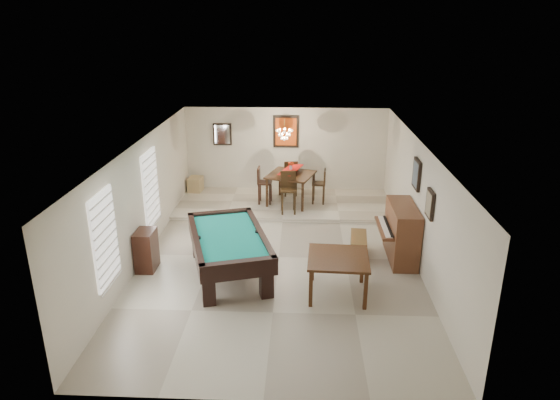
# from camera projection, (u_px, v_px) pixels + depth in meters

# --- Properties ---
(ground_plane) EXTENTS (6.00, 9.00, 0.02)m
(ground_plane) POSITION_uv_depth(u_px,v_px,m) (279.00, 257.00, 11.22)
(ground_plane) COLOR beige
(wall_back) EXTENTS (6.00, 0.04, 2.60)m
(wall_back) POSITION_uv_depth(u_px,v_px,m) (286.00, 151.00, 14.99)
(wall_back) COLOR silver
(wall_back) RESTS_ON ground_plane
(wall_front) EXTENTS (6.00, 0.04, 2.60)m
(wall_front) POSITION_uv_depth(u_px,v_px,m) (262.00, 322.00, 6.54)
(wall_front) COLOR silver
(wall_front) RESTS_ON ground_plane
(wall_left) EXTENTS (0.04, 9.00, 2.60)m
(wall_left) POSITION_uv_depth(u_px,v_px,m) (142.00, 201.00, 10.89)
(wall_left) COLOR silver
(wall_left) RESTS_ON ground_plane
(wall_right) EXTENTS (0.04, 9.00, 2.60)m
(wall_right) POSITION_uv_depth(u_px,v_px,m) (419.00, 205.00, 10.64)
(wall_right) COLOR silver
(wall_right) RESTS_ON ground_plane
(ceiling) EXTENTS (6.00, 9.00, 0.04)m
(ceiling) POSITION_uv_depth(u_px,v_px,m) (279.00, 144.00, 10.32)
(ceiling) COLOR white
(ceiling) RESTS_ON wall_back
(dining_step) EXTENTS (6.00, 2.50, 0.12)m
(dining_step) POSITION_uv_depth(u_px,v_px,m) (284.00, 204.00, 14.24)
(dining_step) COLOR beige
(dining_step) RESTS_ON ground_plane
(window_left_front) EXTENTS (0.06, 1.00, 1.70)m
(window_left_front) POSITION_uv_depth(u_px,v_px,m) (105.00, 238.00, 8.79)
(window_left_front) COLOR white
(window_left_front) RESTS_ON wall_left
(window_left_rear) EXTENTS (0.06, 1.00, 1.70)m
(window_left_rear) POSITION_uv_depth(u_px,v_px,m) (151.00, 188.00, 11.42)
(window_left_rear) COLOR white
(window_left_rear) RESTS_ON wall_left
(pool_table) EXTENTS (2.14, 2.95, 0.88)m
(pool_table) POSITION_uv_depth(u_px,v_px,m) (229.00, 255.00, 10.32)
(pool_table) COLOR black
(pool_table) RESTS_ON ground_plane
(square_table) EXTENTS (1.20, 1.20, 0.79)m
(square_table) POSITION_uv_depth(u_px,v_px,m) (338.00, 276.00, 9.59)
(square_table) COLOR #321A0C
(square_table) RESTS_ON ground_plane
(upright_piano) EXTENTS (0.83, 1.49, 1.24)m
(upright_piano) POSITION_uv_depth(u_px,v_px,m) (395.00, 233.00, 10.96)
(upright_piano) COLOR brown
(upright_piano) RESTS_ON ground_plane
(piano_bench) EXTENTS (0.43, 0.93, 0.50)m
(piano_bench) POSITION_uv_depth(u_px,v_px,m) (358.00, 246.00, 11.16)
(piano_bench) COLOR brown
(piano_bench) RESTS_ON ground_plane
(apothecary_chest) EXTENTS (0.39, 0.58, 0.87)m
(apothecary_chest) POSITION_uv_depth(u_px,v_px,m) (146.00, 250.00, 10.55)
(apothecary_chest) COLOR black
(apothecary_chest) RESTS_ON ground_plane
(dining_table) EXTENTS (1.49, 1.49, 0.98)m
(dining_table) POSITION_uv_depth(u_px,v_px,m) (291.00, 186.00, 14.01)
(dining_table) COLOR black
(dining_table) RESTS_ON dining_step
(flower_vase) EXTENTS (0.17, 0.17, 0.24)m
(flower_vase) POSITION_uv_depth(u_px,v_px,m) (291.00, 166.00, 13.80)
(flower_vase) COLOR #9F290D
(flower_vase) RESTS_ON dining_table
(dining_chair_south) EXTENTS (0.44, 0.44, 1.11)m
(dining_chair_south) POSITION_uv_depth(u_px,v_px,m) (288.00, 193.00, 13.27)
(dining_chair_south) COLOR black
(dining_chair_south) RESTS_ON dining_step
(dining_chair_north) EXTENTS (0.44, 0.44, 1.06)m
(dining_chair_north) POSITION_uv_depth(u_px,v_px,m) (290.00, 177.00, 14.65)
(dining_chair_north) COLOR black
(dining_chair_north) RESTS_ON dining_step
(dining_chair_west) EXTENTS (0.40, 0.40, 1.04)m
(dining_chair_west) POSITION_uv_depth(u_px,v_px,m) (265.00, 185.00, 13.99)
(dining_chair_west) COLOR black
(dining_chair_west) RESTS_ON dining_step
(dining_chair_east) EXTENTS (0.39, 0.39, 0.99)m
(dining_chair_east) POSITION_uv_depth(u_px,v_px,m) (319.00, 186.00, 14.01)
(dining_chair_east) COLOR black
(dining_chair_east) RESTS_ON dining_step
(corner_bench) EXTENTS (0.42, 0.51, 0.43)m
(corner_bench) POSITION_uv_depth(u_px,v_px,m) (196.00, 184.00, 15.07)
(corner_bench) COLOR tan
(corner_bench) RESTS_ON dining_step
(chandelier) EXTENTS (0.44, 0.44, 0.60)m
(chandelier) POSITION_uv_depth(u_px,v_px,m) (284.00, 131.00, 13.46)
(chandelier) COLOR #FFE5B2
(chandelier) RESTS_ON ceiling
(back_painting) EXTENTS (0.75, 0.06, 0.95)m
(back_painting) POSITION_uv_depth(u_px,v_px,m) (286.00, 132.00, 14.74)
(back_painting) COLOR #D84C14
(back_painting) RESTS_ON wall_back
(back_mirror) EXTENTS (0.55, 0.06, 0.65)m
(back_mirror) POSITION_uv_depth(u_px,v_px,m) (222.00, 134.00, 14.86)
(back_mirror) COLOR white
(back_mirror) RESTS_ON wall_back
(right_picture_upper) EXTENTS (0.06, 0.55, 0.65)m
(right_picture_upper) POSITION_uv_depth(u_px,v_px,m) (417.00, 174.00, 10.71)
(right_picture_upper) COLOR slate
(right_picture_upper) RESTS_ON wall_right
(right_picture_lower) EXTENTS (0.06, 0.45, 0.55)m
(right_picture_lower) POSITION_uv_depth(u_px,v_px,m) (430.00, 204.00, 9.56)
(right_picture_lower) COLOR gray
(right_picture_lower) RESTS_ON wall_right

